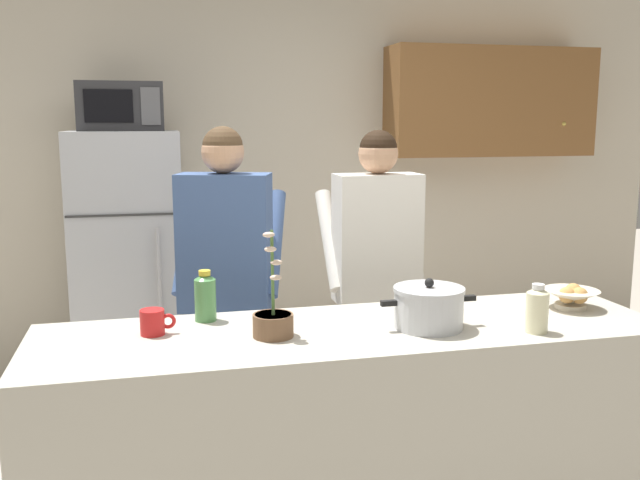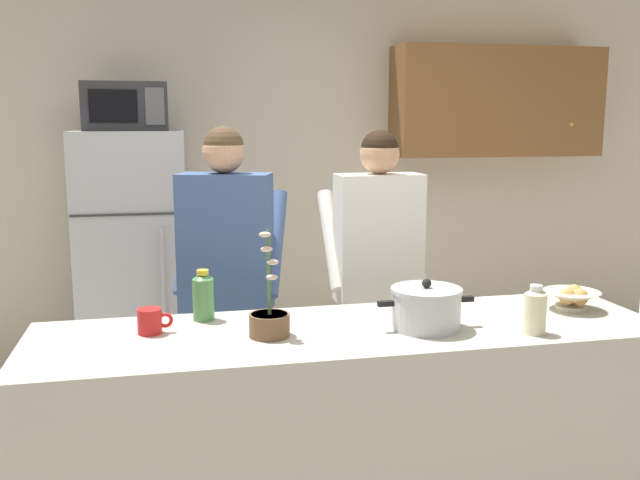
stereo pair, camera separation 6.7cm
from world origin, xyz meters
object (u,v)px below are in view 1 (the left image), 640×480
(coffee_mug, at_px, (153,322))
(bottle_near_edge, at_px, (205,296))
(person_near_pot, at_px, (226,261))
(potted_orchid, at_px, (273,320))
(cooking_pot, at_px, (429,307))
(bread_bowl, at_px, (571,297))
(bottle_mid_counter, at_px, (537,309))
(microwave, at_px, (121,107))
(refrigerator, at_px, (129,267))
(person_by_sink, at_px, (376,255))

(coffee_mug, distance_m, bottle_near_edge, 0.25)
(person_near_pot, distance_m, bottle_near_edge, 0.55)
(person_near_pot, bearing_deg, bottle_near_edge, -104.64)
(potted_orchid, bearing_deg, cooking_pot, -2.83)
(potted_orchid, bearing_deg, bread_bowl, 3.80)
(cooking_pot, distance_m, bottle_mid_counter, 0.40)
(bottle_near_edge, height_order, bottle_mid_counter, bottle_near_edge)
(bottle_mid_counter, bearing_deg, microwave, 126.89)
(refrigerator, xyz_separation_m, bottle_mid_counter, (1.53, -2.07, 0.19))
(bottle_near_edge, bearing_deg, coffee_mug, -145.38)
(person_by_sink, relative_size, bread_bowl, 7.09)
(microwave, height_order, person_by_sink, microwave)
(bottle_near_edge, bearing_deg, cooking_pot, -20.01)
(refrigerator, bearing_deg, person_near_pot, -66.13)
(person_by_sink, height_order, bottle_near_edge, person_by_sink)
(potted_orchid, bearing_deg, bottle_near_edge, 129.74)
(refrigerator, height_order, bread_bowl, refrigerator)
(person_near_pot, bearing_deg, cooking_pot, -50.46)
(microwave, distance_m, person_near_pot, 1.38)
(microwave, bearing_deg, cooking_pot, -58.40)
(cooking_pot, bearing_deg, coffee_mug, 171.18)
(cooking_pot, distance_m, coffee_mug, 1.04)
(microwave, distance_m, bread_bowl, 2.70)
(bottle_mid_counter, height_order, potted_orchid, potted_orchid)
(person_near_pot, xyz_separation_m, cooking_pot, (0.68, -0.83, -0.05))
(person_by_sink, bearing_deg, potted_orchid, -129.00)
(bread_bowl, distance_m, potted_orchid, 1.29)
(refrigerator, distance_m, cooking_pot, 2.25)
(refrigerator, xyz_separation_m, microwave, (0.00, -0.02, 0.96))
(person_near_pot, xyz_separation_m, bread_bowl, (1.38, -0.71, -0.08))
(bread_bowl, xyz_separation_m, potted_orchid, (-1.29, -0.09, 0.01))
(bottle_mid_counter, xyz_separation_m, potted_orchid, (-0.97, 0.18, -0.03))
(coffee_mug, bearing_deg, bread_bowl, -1.46)
(bread_bowl, bearing_deg, microwave, 136.27)
(potted_orchid, bearing_deg, bottle_mid_counter, -10.63)
(refrigerator, relative_size, microwave, 3.43)
(refrigerator, bearing_deg, coffee_mug, -85.45)
(bread_bowl, bearing_deg, refrigerator, 135.92)
(bottle_mid_counter, distance_m, potted_orchid, 0.98)
(bottle_near_edge, distance_m, potted_orchid, 0.35)
(person_near_pot, xyz_separation_m, person_by_sink, (0.75, 0.03, -0.01))
(refrigerator, xyz_separation_m, bottle_near_edge, (0.34, -1.61, 0.20))
(refrigerator, distance_m, person_by_sink, 1.64)
(person_near_pot, height_order, bottle_near_edge, person_near_pot)
(person_near_pot, relative_size, bottle_mid_counter, 9.06)
(person_near_pot, distance_m, person_by_sink, 0.76)
(person_near_pot, xyz_separation_m, potted_orchid, (0.09, -0.80, -0.07))
(cooking_pot, xyz_separation_m, coffee_mug, (-1.02, 0.16, -0.03))
(microwave, xyz_separation_m, bottle_mid_counter, (1.53, -2.04, -0.77))
(microwave, xyz_separation_m, bread_bowl, (1.86, -1.78, -0.81))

